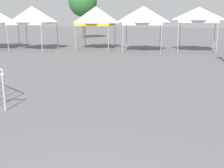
% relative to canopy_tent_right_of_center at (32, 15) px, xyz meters
% --- Properties ---
extents(canopy_tent_right_of_center, '(3.06, 3.06, 3.39)m').
position_rel_canopy_tent_right_of_center_xyz_m(canopy_tent_right_of_center, '(0.00, 0.00, 0.00)').
color(canopy_tent_right_of_center, '#9E9EA3').
rests_on(canopy_tent_right_of_center, ground).
extents(canopy_tent_far_right, '(2.81, 2.81, 3.40)m').
position_rel_canopy_tent_right_of_center_xyz_m(canopy_tent_far_right, '(4.77, 1.64, -0.04)').
color(canopy_tent_far_right, '#9E9EA3').
rests_on(canopy_tent_far_right, ground).
extents(canopy_tent_behind_center, '(3.05, 3.05, 3.37)m').
position_rel_canopy_tent_right_of_center_xyz_m(canopy_tent_behind_center, '(8.72, 0.65, -0.01)').
color(canopy_tent_behind_center, '#9E9EA3').
rests_on(canopy_tent_behind_center, ground).
extents(canopy_tent_behind_right, '(3.00, 3.00, 3.30)m').
position_rel_canopy_tent_right_of_center_xyz_m(canopy_tent_behind_right, '(12.78, 1.18, 0.04)').
color(canopy_tent_behind_right, '#9E9EA3').
rests_on(canopy_tent_behind_right, ground).
extents(tree_behind_tents_right, '(3.33, 3.33, 6.20)m').
position_rel_canopy_tent_right_of_center_xyz_m(tree_behind_tents_right, '(0.58, 11.62, 1.67)').
color(tree_behind_tents_right, brown).
rests_on(tree_behind_tents_right, ground).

